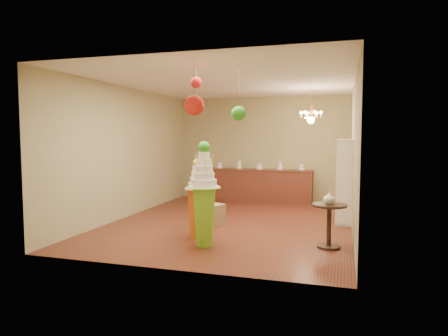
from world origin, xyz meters
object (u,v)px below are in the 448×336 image
(pedestal_green, at_px, (204,203))
(pedestal_orange, at_px, (197,206))
(sideboard, at_px, (259,185))
(round_table, at_px, (329,220))

(pedestal_green, xyz_separation_m, pedestal_orange, (-0.33, 0.54, -0.16))
(pedestal_orange, xyz_separation_m, sideboard, (0.27, 4.40, -0.11))
(round_table, bearing_deg, sideboard, 115.31)
(sideboard, relative_size, round_table, 4.09)
(pedestal_green, distance_m, pedestal_orange, 0.65)
(round_table, bearing_deg, pedestal_orange, 178.98)
(sideboard, distance_m, round_table, 4.91)
(pedestal_green, height_order, round_table, pedestal_green)
(pedestal_orange, height_order, round_table, pedestal_orange)
(round_table, bearing_deg, pedestal_green, -166.38)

